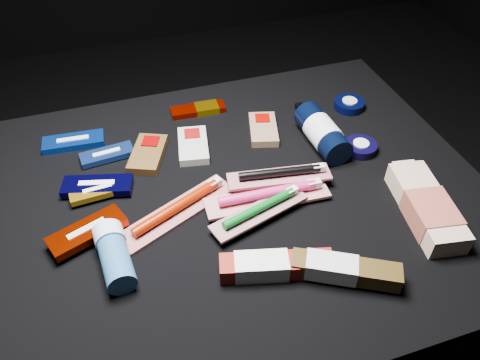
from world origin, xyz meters
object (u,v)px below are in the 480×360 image
object	(u,v)px
lotion_bottle	(322,133)
toothpaste_carton_red	(271,266)
deodorant_stick	(114,255)
bodywash_bottle	(427,208)

from	to	relation	value
lotion_bottle	toothpaste_carton_red	world-z (taller)	lotion_bottle
deodorant_stick	toothpaste_carton_red	distance (m)	0.26
bodywash_bottle	lotion_bottle	bearing A→B (deg)	119.55
bodywash_bottle	toothpaste_carton_red	xyz separation A→B (m)	(-0.31, -0.03, -0.00)
lotion_bottle	deodorant_stick	xyz separation A→B (m)	(-0.46, -0.19, -0.01)
deodorant_stick	toothpaste_carton_red	world-z (taller)	deodorant_stick
toothpaste_carton_red	bodywash_bottle	bearing A→B (deg)	20.04
lotion_bottle	bodywash_bottle	size ratio (longest dim) A/B	0.90
bodywash_bottle	deodorant_stick	xyz separation A→B (m)	(-0.55, 0.06, 0.00)
bodywash_bottle	toothpaste_carton_red	distance (m)	0.32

